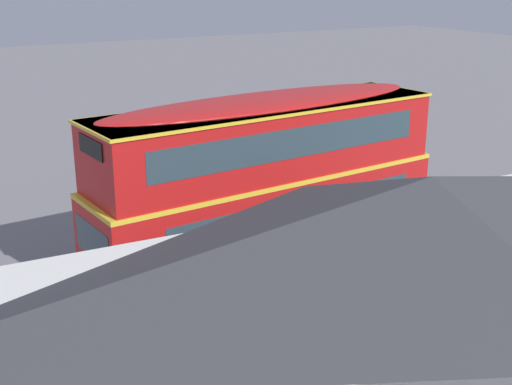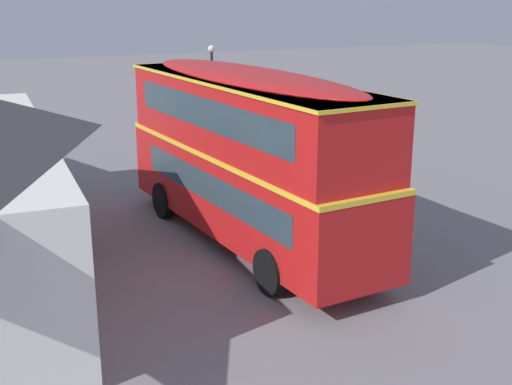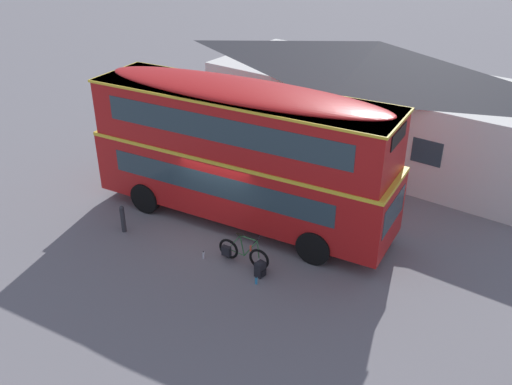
{
  "view_description": "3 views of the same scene",
  "coord_description": "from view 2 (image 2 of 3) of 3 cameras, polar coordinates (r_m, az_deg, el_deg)",
  "views": [
    {
      "loc": [
        9.32,
        16.61,
        8.09
      ],
      "look_at": [
        -0.51,
        -0.86,
        1.45
      ],
      "focal_mm": 48.14,
      "sensor_mm": 36.0,
      "label": 1
    },
    {
      "loc": [
        -15.96,
        7.94,
        6.65
      ],
      "look_at": [
        0.62,
        0.35,
        1.24
      ],
      "focal_mm": 47.07,
      "sensor_mm": 36.0,
      "label": 2
    },
    {
      "loc": [
        9.83,
        -12.67,
        10.07
      ],
      "look_at": [
        1.12,
        0.23,
        1.62
      ],
      "focal_mm": 39.4,
      "sensor_mm": 36.0,
      "label": 3
    }
  ],
  "objects": [
    {
      "name": "backpack_on_ground",
      "position": [
        21.64,
        2.44,
        -0.66
      ],
      "size": [
        0.33,
        0.32,
        0.52
      ],
      "color": "black",
      "rests_on": "ground"
    },
    {
      "name": "ground_plane",
      "position": [
        19.02,
        1.73,
        -3.96
      ],
      "size": [
        120.0,
        120.0,
        0.0
      ],
      "primitive_type": "plane",
      "color": "slate"
    },
    {
      "name": "water_bottle_clear_plastic",
      "position": [
        20.17,
        5.54,
        -2.46
      ],
      "size": [
        0.07,
        0.07,
        0.25
      ],
      "color": "silver",
      "rests_on": "ground"
    },
    {
      "name": "double_decker_bus",
      "position": [
        18.01,
        -0.79,
        3.66
      ],
      "size": [
        10.54,
        3.46,
        4.79
      ],
      "color": "black",
      "rests_on": "ground"
    },
    {
      "name": "touring_bicycle",
      "position": [
        20.8,
        2.93,
        -1.07
      ],
      "size": [
        1.76,
        0.54,
        1.03
      ],
      "color": "black",
      "rests_on": "ground"
    },
    {
      "name": "kerb_bollard",
      "position": [
        17.69,
        11.46,
        -4.18
      ],
      "size": [
        0.16,
        0.16,
        0.97
      ],
      "color": "#333338",
      "rests_on": "ground"
    },
    {
      "name": "water_bottle_blue_sports",
      "position": [
        21.95,
        3.18,
        -0.84
      ],
      "size": [
        0.08,
        0.08,
        0.25
      ],
      "color": "#338CBF",
      "rests_on": "ground"
    },
    {
      "name": "street_lamp",
      "position": [
        27.63,
        -3.74,
        8.67
      ],
      "size": [
        0.28,
        0.28,
        4.69
      ],
      "color": "black",
      "rests_on": "ground"
    }
  ]
}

